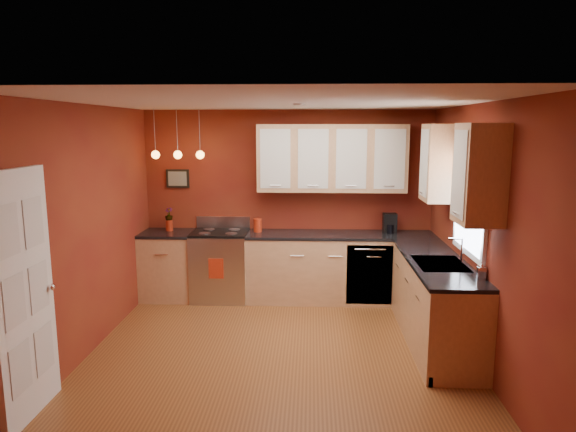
{
  "coord_description": "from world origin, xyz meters",
  "views": [
    {
      "loc": [
        0.33,
        -5.03,
        2.36
      ],
      "look_at": [
        0.05,
        1.0,
        1.32
      ],
      "focal_mm": 32.0,
      "sensor_mm": 36.0,
      "label": 1
    }
  ],
  "objects_px": {
    "gas_range": "(221,265)",
    "red_canister": "(258,225)",
    "sink": "(440,266)",
    "soap_pump": "(482,270)",
    "coffee_maker": "(390,224)"
  },
  "relations": [
    {
      "from": "gas_range",
      "to": "soap_pump",
      "type": "height_order",
      "value": "soap_pump"
    },
    {
      "from": "soap_pump",
      "to": "gas_range",
      "type": "bearing_deg",
      "value": 144.45
    },
    {
      "from": "gas_range",
      "to": "soap_pump",
      "type": "relative_size",
      "value": 6.39
    },
    {
      "from": "gas_range",
      "to": "red_canister",
      "type": "relative_size",
      "value": 6.07
    },
    {
      "from": "gas_range",
      "to": "sink",
      "type": "distance_m",
      "value": 3.05
    },
    {
      "from": "red_canister",
      "to": "coffee_maker",
      "type": "relative_size",
      "value": 0.69
    },
    {
      "from": "gas_range",
      "to": "soap_pump",
      "type": "xyz_separation_m",
      "value": [
        2.87,
        -2.05,
        0.55
      ]
    },
    {
      "from": "gas_range",
      "to": "red_canister",
      "type": "height_order",
      "value": "red_canister"
    },
    {
      "from": "red_canister",
      "to": "gas_range",
      "type": "bearing_deg",
      "value": -173.08
    },
    {
      "from": "gas_range",
      "to": "sink",
      "type": "relative_size",
      "value": 1.59
    },
    {
      "from": "coffee_maker",
      "to": "soap_pump",
      "type": "xyz_separation_m",
      "value": [
        0.55,
        -2.15,
        -0.03
      ]
    },
    {
      "from": "red_canister",
      "to": "coffee_maker",
      "type": "distance_m",
      "value": 1.81
    },
    {
      "from": "gas_range",
      "to": "soap_pump",
      "type": "distance_m",
      "value": 3.57
    },
    {
      "from": "red_canister",
      "to": "soap_pump",
      "type": "xyz_separation_m",
      "value": [
        2.36,
        -2.11,
        -0.01
      ]
    },
    {
      "from": "red_canister",
      "to": "soap_pump",
      "type": "distance_m",
      "value": 3.16
    }
  ]
}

